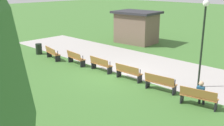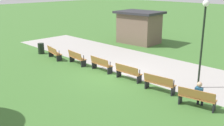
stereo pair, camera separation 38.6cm
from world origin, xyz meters
name	(u,v)px [view 1 (the left image)]	position (x,y,z in m)	size (l,w,h in m)	color
ground_plane	(115,75)	(0.00, 0.00, 0.00)	(120.00, 120.00, 0.00)	#3D6B2D
path_paving	(145,65)	(0.00, 2.93, 0.00)	(25.42, 5.14, 0.01)	#A39E99
bench_0	(52,53)	(-5.57, -0.59, 0.47)	(1.67, 0.76, 0.89)	#996633
bench_1	(76,58)	(-3.36, -0.25, 0.47)	(1.65, 0.65, 0.89)	#996633
bench_2	(101,64)	(-1.12, -0.09, 0.47)	(1.62, 0.53, 0.89)	#996633
bench_3	(128,72)	(1.12, -0.09, 0.47)	(1.62, 0.53, 0.89)	#996633
bench_4	(160,83)	(3.36, -0.25, 0.47)	(1.65, 0.65, 0.89)	#996633
bench_5	(198,97)	(5.57, -0.59, 0.47)	(1.67, 0.76, 0.89)	#996633
person_seated	(201,93)	(5.59, -0.44, 0.64)	(0.40, 0.56, 1.20)	navy
lamp_post	(204,29)	(4.45, 1.67, 3.07)	(0.32, 0.32, 4.48)	black
trash_bin	(39,49)	(-7.60, -0.44, 0.41)	(0.48, 0.48, 0.81)	black
kiosk	(136,27)	(-4.82, 7.98, 1.47)	(4.10, 3.21, 2.86)	brown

